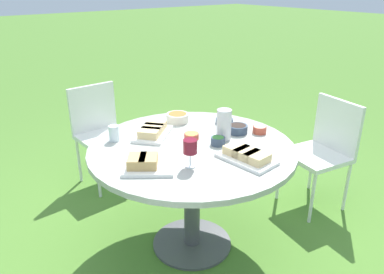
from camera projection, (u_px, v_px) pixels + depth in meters
ground_plane at (192, 243)px, 2.69m from camera, size 40.00×40.00×0.00m
dining_table at (192, 162)px, 2.43m from camera, size 1.32×1.32×0.77m
chair_near_right at (324, 145)px, 3.00m from camera, size 0.49×0.51×0.89m
chair_far_back at (100, 127)px, 3.36m from camera, size 0.46×0.44×0.89m
water_pitcher at (224, 124)px, 2.45m from camera, size 0.10×0.10×0.20m
wine_glass at (190, 147)px, 2.07m from camera, size 0.08×0.08×0.17m
platter_bread_main at (153, 131)px, 2.53m from camera, size 0.38×0.36×0.07m
platter_charcuterie at (246, 156)px, 2.18m from camera, size 0.22×0.36×0.07m
platter_sandwich_side at (145, 164)px, 2.08m from camera, size 0.35×0.34×0.08m
bowl_fries at (191, 136)px, 2.48m from camera, size 0.10×0.10×0.04m
bowl_salad at (218, 141)px, 2.39m from camera, size 0.09×0.09×0.05m
bowl_olives at (238, 128)px, 2.57m from camera, size 0.14×0.14×0.06m
bowl_dip_red at (224, 121)px, 2.75m from camera, size 0.13×0.13×0.04m
bowl_dip_cream at (260, 129)px, 2.57m from camera, size 0.09×0.09×0.05m
bowl_roasted_veg at (177, 117)px, 2.77m from camera, size 0.16×0.16×0.06m
cup_water_near at (114, 133)px, 2.44m from camera, size 0.07×0.07×0.10m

